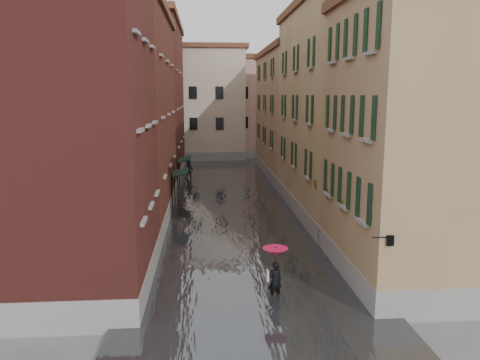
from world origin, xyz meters
name	(u,v)px	position (x,y,z in m)	size (l,w,h in m)	color
ground	(244,265)	(0.00, 0.00, 0.00)	(120.00, 120.00, 0.00)	#5C5D5F
floodwater	(229,200)	(0.00, 13.00, 0.10)	(10.00, 60.00, 0.20)	#404347
building_left_near	(68,128)	(-7.00, -2.00, 6.50)	(6.00, 8.00, 13.00)	maroon
building_left_mid	(119,120)	(-7.00, 9.00, 6.25)	(6.00, 14.00, 12.50)	brown
building_left_far	(148,103)	(-7.00, 24.00, 7.00)	(6.00, 16.00, 14.00)	maroon
building_right_near	(418,145)	(7.00, -2.00, 5.75)	(6.00, 8.00, 11.50)	#99764F
building_right_mid	(342,115)	(7.00, 9.00, 6.50)	(6.00, 14.00, 13.00)	tan
building_right_far	(296,116)	(7.00, 24.00, 5.75)	(6.00, 16.00, 11.50)	#99764F
building_end_cream	(194,105)	(-3.00, 38.00, 6.50)	(12.00, 9.00, 13.00)	beige
building_end_pink	(264,109)	(6.00, 40.00, 6.00)	(10.00, 9.00, 12.00)	tan
awning_near	(180,174)	(-3.49, 11.17, 2.46)	(1.09, 2.80, 2.80)	black
awning_far	(184,160)	(-3.49, 17.84, 2.46)	(1.09, 2.89, 2.80)	black
wall_lantern	(389,240)	(4.33, -6.00, 3.01)	(0.71, 0.22, 0.35)	black
window_planters	(330,187)	(4.12, 0.64, 3.51)	(0.59, 5.60, 0.84)	#945C30
pedestrian_main	(275,267)	(0.85, -3.77, 1.32)	(1.01, 1.01, 2.06)	black
pedestrian_far	(189,170)	(-3.22, 22.13, 0.93)	(0.90, 0.70, 1.85)	black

